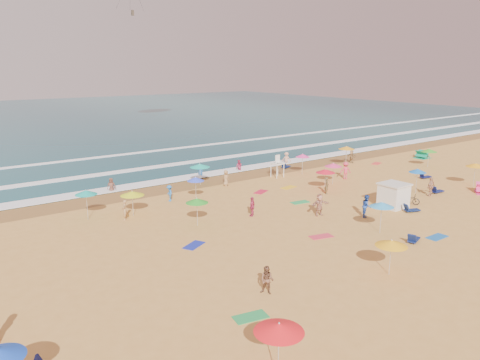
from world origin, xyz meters
TOP-DOWN VIEW (x-y plane):
  - ground at (0.00, 0.00)m, footprint 220.00×220.00m
  - ocean at (0.00, 84.00)m, footprint 220.00×140.00m
  - wet_sand at (0.00, 12.50)m, footprint 220.00×220.00m
  - surf_foam at (0.00, 21.32)m, footprint 200.00×18.70m
  - cabana at (6.76, -4.89)m, footprint 2.00×2.00m
  - cabana_roof at (6.76, -4.89)m, footprint 2.20×2.20m
  - bicycle at (8.66, -5.19)m, footprint 1.34×1.87m
  - lifeguard_stand at (5.96, 9.57)m, footprint 1.20×1.20m
  - beach_umbrellas at (0.13, -0.01)m, footprint 51.31×30.18m
  - loungers at (8.04, -4.90)m, footprint 48.86×26.54m
  - towels at (-1.91, -2.56)m, footprint 48.48×21.17m
  - popup_tents at (23.20, -0.43)m, footprint 13.27×15.91m
  - beachgoers at (1.82, 3.77)m, footprint 44.31×26.50m

SIDE VIEW (x-z plane):
  - ground at x=0.00m, z-range 0.00..0.00m
  - ocean at x=0.00m, z-range -0.09..0.09m
  - wet_sand at x=0.00m, z-range 0.01..0.01m
  - towels at x=-1.91m, z-range 0.00..0.03m
  - surf_foam at x=0.00m, z-range 0.08..0.12m
  - loungers at x=8.04m, z-range 0.00..0.34m
  - bicycle at x=8.66m, z-range 0.00..0.93m
  - popup_tents at x=23.20m, z-range 0.00..1.20m
  - beachgoers at x=1.82m, z-range -0.27..1.86m
  - cabana at x=6.76m, z-range 0.00..2.00m
  - lifeguard_stand at x=5.96m, z-range 0.00..2.10m
  - cabana_roof at x=6.76m, z-range 2.00..2.12m
  - beach_umbrellas at x=0.13m, z-range 1.72..2.54m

